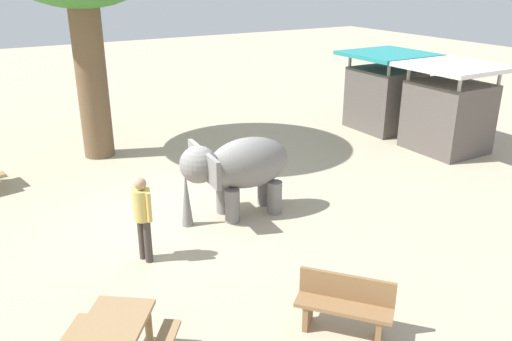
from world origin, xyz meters
TOP-DOWN VIEW (x-y plane):
  - ground_plane at (0.00, 0.00)m, footprint 60.00×60.00m
  - elephant at (0.66, 0.99)m, footprint 1.67×2.48m
  - person_handler at (1.47, -1.38)m, footprint 0.49×0.32m
  - wooden_bench at (4.89, 0.44)m, footprint 1.32×1.21m
  - market_stall_teal at (-2.73, 8.36)m, footprint 2.50×2.50m
  - market_stall_white at (-0.13, 8.36)m, footprint 2.50×2.50m

SIDE VIEW (x-z plane):
  - ground_plane at x=0.00m, z-range 0.00..0.00m
  - wooden_bench at x=4.89m, z-range 0.03..0.91m
  - person_handler at x=1.47m, z-range 0.14..1.76m
  - elephant at x=0.66m, z-range 0.24..1.95m
  - market_stall_teal at x=-2.73m, z-range -0.12..2.40m
  - market_stall_white at x=-0.13m, z-range -0.12..2.40m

